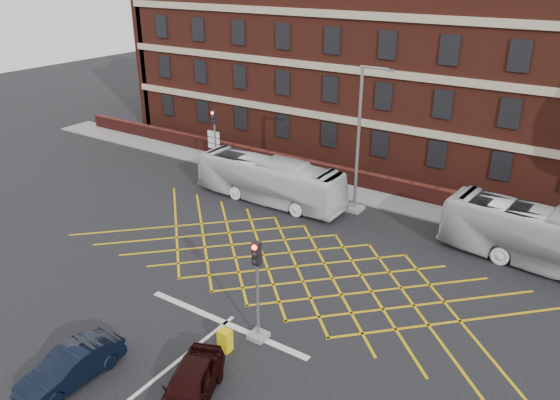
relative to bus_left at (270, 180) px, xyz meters
The scene contains 15 objects.
ground 9.77m from the bus_left, 54.40° to the right, with size 120.00×120.00×0.00m, color black.
victorian_building 16.62m from the bus_left, 67.42° to the left, with size 51.00×12.17×20.40m.
boundary_wall 7.67m from the bus_left, 42.37° to the left, with size 56.00×0.50×1.10m, color #481613.
far_pavement 7.11m from the bus_left, 36.30° to the left, with size 60.00×3.00×0.12m, color slate.
box_junction_hatching 8.24m from the bus_left, 46.16° to the right, with size 11.50×0.12×0.02m, color #CC990C.
stop_line 12.76m from the bus_left, 63.64° to the right, with size 8.00×0.30×0.02m, color silver.
bus_left is the anchor object (origin of this frame).
bus_right 15.96m from the bus_left, ahead, with size 2.49×10.62×2.96m, color silver.
car_navy 17.30m from the bus_left, 79.13° to the right, with size 1.35×3.87×1.28m, color black.
car_maroon 17.07m from the bus_left, 64.35° to the right, with size 1.54×3.84×1.31m, color black.
traffic_light_near 13.54m from the bus_left, 57.26° to the right, with size 0.70×0.70×4.27m.
traffic_light_far 7.00m from the bus_left, 158.08° to the left, with size 0.70×0.70×4.27m.
street_lamp 5.55m from the bus_left, 18.11° to the left, with size 2.25×1.00×8.55m.
direction_signs 9.12m from the bus_left, 151.93° to the left, with size 1.10×0.16×2.20m.
utility_cabinet 14.37m from the bus_left, 62.14° to the right, with size 0.48×0.41×0.91m, color #D9BA0C.
Camera 1 is at (12.15, -17.67, 13.62)m, focal length 35.00 mm.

